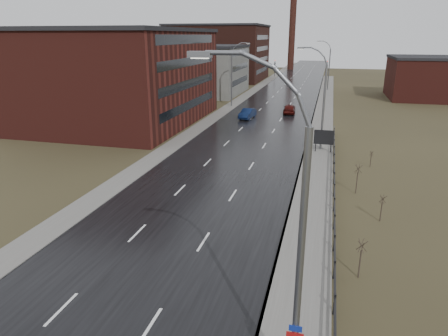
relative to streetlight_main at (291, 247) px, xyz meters
The scene contains 23 objects.
road 58.93m from the streetlight_main, 98.31° to the left, with size 14.00×300.00×0.06m, color black.
sidewalk_right 33.54m from the streetlight_main, 89.78° to the left, with size 3.20×180.00×0.18m, color #595651.
curb_right 33.57m from the streetlight_main, 92.42° to the left, with size 0.16×180.00×0.18m, color slate.
sidewalk_left 60.65m from the streetlight_main, 106.04° to the left, with size 2.40×260.00×0.12m, color #595651.
warehouse_near 52.13m from the streetlight_main, 124.42° to the left, with size 22.44×28.56×13.50m.
warehouse_mid 80.48m from the streetlight_main, 109.20° to the left, with size 16.32×20.40×10.50m.
warehouse_far 110.59m from the streetlight_main, 106.53° to the left, with size 26.52×24.48×15.50m.
building_right 82.95m from the streetlight_main, 74.74° to the left, with size 18.36×16.32×8.50m.
smokestack 149.01m from the streetlight_main, 95.58° to the left, with size 2.70×2.70×30.70m.
streetlight_main is the anchor object (origin of this frame).
streetlight_right_mid 34.01m from the streetlight_main, 89.95° to the left, with size 3.36×0.28×11.35m.
streetlight_left 62.15m from the streetlight_main, 105.08° to the left, with size 3.36×0.28×11.35m.
streetlight_right_far 88.01m from the streetlight_main, 89.98° to the left, with size 3.36×0.28×11.35m.
guardrail 17.27m from the streetlight_main, 83.61° to the left, with size 0.10×53.05×1.10m.
shrub_c 10.24m from the streetlight_main, 69.76° to the left, with size 0.54×0.57×2.27m.
shrub_d 17.60m from the streetlight_main, 72.77° to the left, with size 0.47×0.50×1.97m.
shrub_e 21.95m from the streetlight_main, 80.35° to the left, with size 0.60×0.63×2.53m.
shrub_f 29.81m from the streetlight_main, 79.52° to the left, with size 0.40×0.42×1.66m.
billboard 32.89m from the streetlight_main, 88.90° to the left, with size 2.15×0.17×2.66m.
traffic_light_left 119.16m from the streetlight_main, 97.95° to the left, with size 0.58×2.73×5.30m.
traffic_light_right 118.01m from the streetlight_main, 90.23° to the left, with size 0.58×2.73×5.30m.
car_near 51.24m from the streetlight_main, 102.90° to the left, with size 1.62×4.66×1.53m, color #0B183B.
car_far 56.02m from the streetlight_main, 95.57° to the left, with size 1.91×4.75×1.62m, color #420D0B.
Camera 1 is at (9.27, -9.47, 12.48)m, focal length 32.00 mm.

